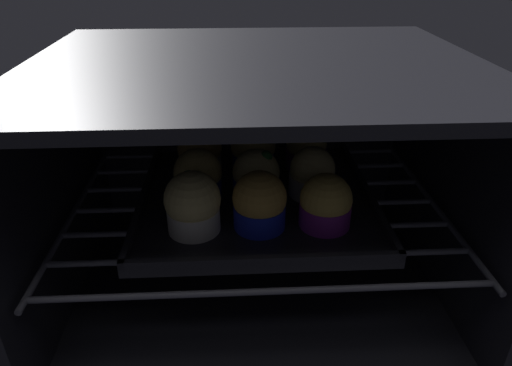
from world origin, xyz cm
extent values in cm
cube|color=black|center=(0.00, 22.00, -0.75)|extent=(59.00, 47.00, 1.50)
cube|color=black|center=(0.00, 22.00, 34.75)|extent=(59.00, 47.00, 1.50)
cube|color=black|center=(0.00, 44.75, 17.00)|extent=(59.00, 1.50, 34.00)
cube|color=black|center=(-28.75, 22.00, 17.00)|extent=(1.50, 47.00, 34.00)
cube|color=black|center=(28.75, 22.00, 17.00)|extent=(1.50, 47.00, 34.00)
cylinder|color=#51515B|center=(0.00, 3.00, 13.60)|extent=(54.00, 0.80, 0.80)
cylinder|color=#51515B|center=(0.00, 9.33, 13.60)|extent=(54.00, 0.80, 0.80)
cylinder|color=#51515B|center=(0.00, 15.67, 13.60)|extent=(54.00, 0.80, 0.80)
cylinder|color=#51515B|center=(0.00, 22.00, 13.60)|extent=(54.00, 0.80, 0.80)
cylinder|color=#51515B|center=(0.00, 28.33, 13.60)|extent=(54.00, 0.80, 0.80)
cylinder|color=#51515B|center=(0.00, 34.67, 13.60)|extent=(54.00, 0.80, 0.80)
cylinder|color=#51515B|center=(0.00, 41.00, 13.60)|extent=(54.00, 0.80, 0.80)
cylinder|color=#51515B|center=(-27.00, 22.00, 13.60)|extent=(0.80, 42.00, 0.80)
cylinder|color=#51515B|center=(27.00, 22.00, 13.60)|extent=(0.80, 42.00, 0.80)
cube|color=black|center=(0.00, 22.78, 14.60)|extent=(34.16, 34.16, 1.20)
cube|color=black|center=(0.00, 6.10, 15.70)|extent=(34.16, 0.80, 1.00)
cube|color=black|center=(0.00, 39.46, 15.70)|extent=(34.16, 0.80, 1.00)
cube|color=black|center=(-16.68, 22.78, 15.70)|extent=(0.80, 34.16, 1.00)
cube|color=black|center=(16.68, 22.78, 15.70)|extent=(0.80, 34.16, 1.00)
cylinder|color=silver|center=(-8.65, 13.86, 16.81)|extent=(6.91, 6.91, 3.22)
sphere|color=#E0CC7A|center=(-8.65, 13.86, 19.85)|extent=(7.36, 7.36, 7.36)
sphere|color=#19511E|center=(-9.03, 14.89, 22.10)|extent=(2.42, 2.42, 2.42)
cylinder|color=#1928B7|center=(0.08, 14.20, 16.81)|extent=(6.91, 6.91, 3.22)
sphere|color=gold|center=(0.08, 14.20, 19.60)|extent=(7.14, 7.14, 7.14)
cylinder|color=#7A238C|center=(8.74, 14.12, 16.81)|extent=(6.91, 6.91, 3.22)
sphere|color=gold|center=(8.74, 14.12, 19.14)|extent=(6.94, 6.94, 6.94)
sphere|color=#1E6023|center=(9.26, 14.48, 21.20)|extent=(2.12, 2.12, 2.12)
cylinder|color=#1928B7|center=(-8.52, 22.62, 16.81)|extent=(6.91, 6.91, 3.22)
sphere|color=#DBBC60|center=(-8.52, 22.62, 19.22)|extent=(7.09, 7.09, 7.09)
sphere|color=#28702D|center=(-7.81, 22.66, 21.41)|extent=(2.18, 2.18, 2.18)
cylinder|color=#1928B7|center=(0.30, 22.58, 16.81)|extent=(6.91, 6.91, 3.22)
sphere|color=#E0CC7A|center=(0.30, 22.58, 19.02)|extent=(6.99, 6.99, 6.99)
sphere|color=#1E6023|center=(1.41, 22.04, 21.77)|extent=(1.81, 1.81, 1.81)
cylinder|color=silver|center=(8.33, 22.62, 16.81)|extent=(6.91, 6.91, 3.22)
sphere|color=#E0CC7A|center=(8.33, 22.62, 19.36)|extent=(6.66, 6.66, 6.66)
sphere|color=#28702D|center=(7.64, 23.23, 21.39)|extent=(1.99, 1.99, 1.99)
cylinder|color=silver|center=(-8.71, 31.19, 16.81)|extent=(6.91, 6.91, 3.22)
sphere|color=gold|center=(-8.71, 31.19, 19.33)|extent=(7.19, 7.19, 7.19)
cylinder|color=#1928B7|center=(0.06, 31.36, 16.81)|extent=(6.91, 6.91, 3.22)
sphere|color=#DBBC60|center=(0.06, 31.36, 19.61)|extent=(7.40, 7.40, 7.40)
sphere|color=#28702D|center=(0.63, 30.23, 22.20)|extent=(1.76, 1.76, 1.76)
cylinder|color=#7A238C|center=(8.80, 31.76, 16.81)|extent=(6.91, 6.91, 3.22)
sphere|color=#DBBC60|center=(8.80, 31.76, 19.62)|extent=(6.69, 6.69, 6.69)
sphere|color=#19511E|center=(7.57, 32.48, 21.83)|extent=(2.08, 2.08, 2.08)
camera|label=1|loc=(-3.25, -37.52, 49.60)|focal=32.35mm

